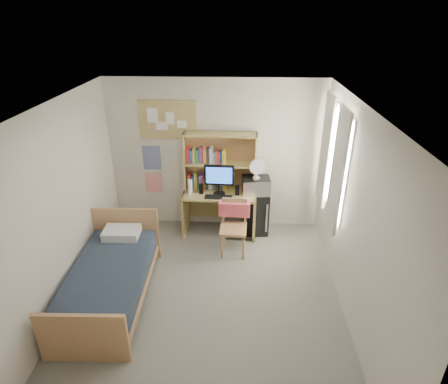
{
  "coord_description": "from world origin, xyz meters",
  "views": [
    {
      "loc": [
        0.42,
        -3.86,
        3.55
      ],
      "look_at": [
        0.18,
        1.2,
        1.06
      ],
      "focal_mm": 30.0,
      "sensor_mm": 36.0,
      "label": 1
    }
  ],
  "objects_px": {
    "microwave": "(256,185)",
    "speaker_left": "(201,189)",
    "bulletin_board": "(167,120)",
    "desk": "(220,212)",
    "desk_fan": "(257,169)",
    "monitor": "(219,180)",
    "speaker_right": "(237,190)",
    "mini_fridge": "(255,212)",
    "bed": "(110,284)",
    "desk_chair": "(233,229)"
  },
  "relations": [
    {
      "from": "bed",
      "to": "speaker_left",
      "type": "xyz_separation_m",
      "value": [
        1.06,
        1.74,
        0.59
      ]
    },
    {
      "from": "mini_fridge",
      "to": "speaker_right",
      "type": "distance_m",
      "value": 0.58
    },
    {
      "from": "bulletin_board",
      "to": "desk_fan",
      "type": "xyz_separation_m",
      "value": [
        1.47,
        -0.26,
        -0.74
      ]
    },
    {
      "from": "mini_fridge",
      "to": "speaker_right",
      "type": "relative_size",
      "value": 4.59
    },
    {
      "from": "bulletin_board",
      "to": "microwave",
      "type": "distance_m",
      "value": 1.81
    },
    {
      "from": "bed",
      "to": "desk_fan",
      "type": "relative_size",
      "value": 6.01
    },
    {
      "from": "speaker_right",
      "to": "microwave",
      "type": "bearing_deg",
      "value": 23.42
    },
    {
      "from": "monitor",
      "to": "desk_fan",
      "type": "relative_size",
      "value": 1.63
    },
    {
      "from": "monitor",
      "to": "bulletin_board",
      "type": "bearing_deg",
      "value": 158.78
    },
    {
      "from": "bulletin_board",
      "to": "monitor",
      "type": "height_order",
      "value": "bulletin_board"
    },
    {
      "from": "speaker_left",
      "to": "desk_fan",
      "type": "height_order",
      "value": "desk_fan"
    },
    {
      "from": "desk",
      "to": "desk_chair",
      "type": "bearing_deg",
      "value": -65.82
    },
    {
      "from": "speaker_right",
      "to": "bulletin_board",
      "type": "bearing_deg",
      "value": 163.87
    },
    {
      "from": "speaker_left",
      "to": "microwave",
      "type": "bearing_deg",
      "value": 8.32
    },
    {
      "from": "bulletin_board",
      "to": "speaker_left",
      "type": "height_order",
      "value": "bulletin_board"
    },
    {
      "from": "bulletin_board",
      "to": "bed",
      "type": "relative_size",
      "value": 0.49
    },
    {
      "from": "speaker_left",
      "to": "desk",
      "type": "bearing_deg",
      "value": 11.31
    },
    {
      "from": "bulletin_board",
      "to": "mini_fridge",
      "type": "distance_m",
      "value": 2.14
    },
    {
      "from": "microwave",
      "to": "bulletin_board",
      "type": "bearing_deg",
      "value": 166.07
    },
    {
      "from": "bed",
      "to": "speaker_left",
      "type": "relative_size",
      "value": 11.71
    },
    {
      "from": "bulletin_board",
      "to": "desk",
      "type": "height_order",
      "value": "bulletin_board"
    },
    {
      "from": "monitor",
      "to": "speaker_left",
      "type": "height_order",
      "value": "monitor"
    },
    {
      "from": "mini_fridge",
      "to": "bed",
      "type": "bearing_deg",
      "value": -140.47
    },
    {
      "from": "bulletin_board",
      "to": "speaker_right",
      "type": "height_order",
      "value": "bulletin_board"
    },
    {
      "from": "bulletin_board",
      "to": "speaker_left",
      "type": "bearing_deg",
      "value": -32.76
    },
    {
      "from": "desk",
      "to": "desk_fan",
      "type": "distance_m",
      "value": 1.0
    },
    {
      "from": "desk",
      "to": "speaker_left",
      "type": "relative_size",
      "value": 7.56
    },
    {
      "from": "monitor",
      "to": "microwave",
      "type": "height_order",
      "value": "monitor"
    },
    {
      "from": "bed",
      "to": "speaker_left",
      "type": "height_order",
      "value": "speaker_left"
    },
    {
      "from": "monitor",
      "to": "speaker_right",
      "type": "xyz_separation_m",
      "value": [
        0.3,
        -0.01,
        -0.18
      ]
    },
    {
      "from": "speaker_right",
      "to": "microwave",
      "type": "height_order",
      "value": "microwave"
    },
    {
      "from": "desk",
      "to": "speaker_left",
      "type": "distance_m",
      "value": 0.56
    },
    {
      "from": "bulletin_board",
      "to": "desk",
      "type": "distance_m",
      "value": 1.79
    },
    {
      "from": "desk_chair",
      "to": "microwave",
      "type": "relative_size",
      "value": 1.97
    },
    {
      "from": "desk_fan",
      "to": "bulletin_board",
      "type": "bearing_deg",
      "value": 166.07
    },
    {
      "from": "desk_chair",
      "to": "speaker_right",
      "type": "bearing_deg",
      "value": 87.64
    },
    {
      "from": "bed",
      "to": "monitor",
      "type": "relative_size",
      "value": 3.7
    },
    {
      "from": "speaker_left",
      "to": "speaker_right",
      "type": "distance_m",
      "value": 0.6
    },
    {
      "from": "mini_fridge",
      "to": "speaker_left",
      "type": "bearing_deg",
      "value": -176.38
    },
    {
      "from": "desk_fan",
      "to": "monitor",
      "type": "bearing_deg",
      "value": -173.61
    },
    {
      "from": "monitor",
      "to": "speaker_right",
      "type": "bearing_deg",
      "value": -0.0
    },
    {
      "from": "desk_chair",
      "to": "desk_fan",
      "type": "distance_m",
      "value": 1.06
    },
    {
      "from": "microwave",
      "to": "desk_fan",
      "type": "distance_m",
      "value": 0.29
    },
    {
      "from": "bulletin_board",
      "to": "monitor",
      "type": "bearing_deg",
      "value": -23.41
    },
    {
      "from": "microwave",
      "to": "speaker_left",
      "type": "bearing_deg",
      "value": -177.63
    },
    {
      "from": "bed",
      "to": "monitor",
      "type": "distance_m",
      "value": 2.33
    },
    {
      "from": "bulletin_board",
      "to": "monitor",
      "type": "xyz_separation_m",
      "value": [
        0.86,
        -0.37,
        -0.89
      ]
    },
    {
      "from": "desk_chair",
      "to": "microwave",
      "type": "xyz_separation_m",
      "value": [
        0.36,
        0.67,
        0.44
      ]
    },
    {
      "from": "monitor",
      "to": "desk_fan",
      "type": "xyz_separation_m",
      "value": [
        0.61,
        0.11,
        0.15
      ]
    },
    {
      "from": "desk_fan",
      "to": "desk",
      "type": "bearing_deg",
      "value": -179.13
    }
  ]
}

